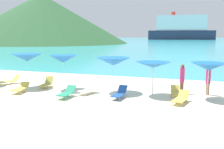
% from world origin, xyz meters
% --- Properties ---
extents(ground_plane, '(50.00, 100.00, 0.30)m').
position_xyz_m(ground_plane, '(0.00, 10.00, -0.15)').
color(ground_plane, beige).
extents(ocean_water, '(650.00, 440.00, 0.02)m').
position_xyz_m(ocean_water, '(0.00, 229.77, 0.01)').
color(ocean_water, '#38B7CC').
rests_on(ocean_water, ground_plane).
extents(headland_hill, '(80.42, 80.42, 22.68)m').
position_xyz_m(headland_hill, '(-64.31, 91.76, 11.34)').
color(headland_hill, '#2D5B33').
rests_on(headland_hill, ground_plane).
extents(umbrella_1, '(2.31, 2.31, 2.35)m').
position_xyz_m(umbrella_1, '(-5.93, 3.07, 2.10)').
color(umbrella_1, silver).
rests_on(umbrella_1, ground_plane).
extents(umbrella_2, '(2.04, 2.04, 2.31)m').
position_xyz_m(umbrella_2, '(-3.23, 3.35, 2.05)').
color(umbrella_2, silver).
rests_on(umbrella_2, ground_plane).
extents(umbrella_3, '(2.20, 2.20, 2.23)m').
position_xyz_m(umbrella_3, '(0.23, 3.57, 1.97)').
color(umbrella_3, silver).
rests_on(umbrella_3, ground_plane).
extents(umbrella_4, '(2.15, 2.15, 2.05)m').
position_xyz_m(umbrella_4, '(2.80, 3.48, 1.86)').
color(umbrella_4, silver).
rests_on(umbrella_4, ground_plane).
extents(umbrella_5, '(2.07, 2.07, 2.10)m').
position_xyz_m(umbrella_5, '(5.93, 3.58, 1.87)').
color(umbrella_5, silver).
rests_on(umbrella_5, ground_plane).
extents(lounge_chair_2, '(0.63, 1.46, 0.62)m').
position_xyz_m(lounge_chair_2, '(-1.87, 1.25, 0.31)').
color(lounge_chair_2, '#268C66').
rests_on(lounge_chair_2, ground_plane).
extents(lounge_chair_3, '(0.90, 1.64, 0.59)m').
position_xyz_m(lounge_chair_3, '(4.55, 2.14, 0.27)').
color(lounge_chair_3, '#D8BF4C').
rests_on(lounge_chair_3, ground_plane).
extents(lounge_chair_4, '(1.15, 1.60, 0.62)m').
position_xyz_m(lounge_chair_4, '(-8.02, 3.65, 0.26)').
color(lounge_chair_4, '#D8BF4C').
rests_on(lounge_chair_4, ground_plane).
extents(lounge_chair_5, '(0.73, 1.45, 0.72)m').
position_xyz_m(lounge_chair_5, '(-4.67, 3.43, 0.29)').
color(lounge_chair_5, '#D8BF4C').
rests_on(lounge_chair_5, ground_plane).
extents(lounge_chair_6, '(1.15, 1.57, 0.61)m').
position_xyz_m(lounge_chair_6, '(-1.01, 2.59, 0.27)').
color(lounge_chair_6, white).
rests_on(lounge_chair_6, ground_plane).
extents(lounge_chair_8, '(0.83, 1.56, 0.57)m').
position_xyz_m(lounge_chair_8, '(-5.35, 1.52, 0.29)').
color(lounge_chair_8, '#D8BF4C').
rests_on(lounge_chair_8, ground_plane).
extents(lounge_chair_9, '(0.63, 1.52, 0.67)m').
position_xyz_m(lounge_chair_9, '(1.11, 2.09, 0.30)').
color(lounge_chair_9, '#1E478C').
rests_on(lounge_chair_9, ground_plane).
extents(lounge_chair_10, '(0.78, 1.48, 0.60)m').
position_xyz_m(lounge_chair_10, '(4.19, 3.52, 0.27)').
color(lounge_chair_10, '#D8BF4C').
rests_on(lounge_chair_10, ground_plane).
extents(beachgoer_1, '(0.29, 0.29, 1.85)m').
position_xyz_m(beachgoer_1, '(4.46, 4.53, 1.01)').
color(beachgoer_1, brown).
rests_on(beachgoer_1, ground_plane).
extents(beachgoer_3, '(0.29, 0.29, 1.81)m').
position_xyz_m(beachgoer_3, '(5.99, 4.67, 0.98)').
color(beachgoer_3, '#A3704C').
rests_on(beachgoer_3, ground_plane).
extents(cruise_ship, '(59.00, 18.08, 24.61)m').
position_xyz_m(cruise_ship, '(-9.39, 226.47, 9.60)').
color(cruise_ship, '#262D47').
rests_on(cruise_ship, ocean_water).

